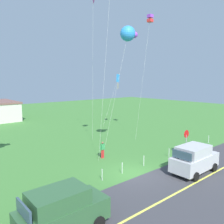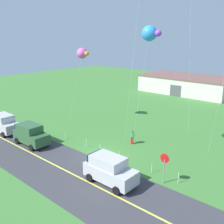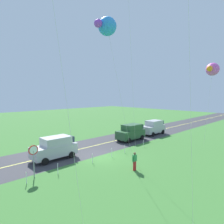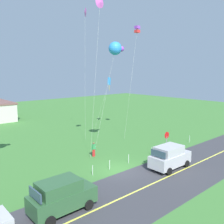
{
  "view_description": "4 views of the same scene",
  "coord_description": "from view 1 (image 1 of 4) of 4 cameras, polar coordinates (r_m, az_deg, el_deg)",
  "views": [
    {
      "loc": [
        -12.69,
        -12.17,
        7.39
      ],
      "look_at": [
        -0.18,
        2.54,
        4.71
      ],
      "focal_mm": 37.1,
      "sensor_mm": 36.0,
      "label": 1
    },
    {
      "loc": [
        16.22,
        -16.81,
        11.34
      ],
      "look_at": [
        1.68,
        -0.16,
        4.93
      ],
      "focal_mm": 41.78,
      "sensor_mm": 36.0,
      "label": 2
    },
    {
      "loc": [
        13.13,
        14.86,
        6.56
      ],
      "look_at": [
        0.32,
        1.76,
        4.85
      ],
      "focal_mm": 31.29,
      "sensor_mm": 36.0,
      "label": 3
    },
    {
      "loc": [
        -15.42,
        -16.34,
        9.22
      ],
      "look_at": [
        -0.18,
        0.92,
        5.46
      ],
      "focal_mm": 39.94,
      "sensor_mm": 36.0,
      "label": 4
    }
  ],
  "objects": [
    {
      "name": "ground_plane",
      "position": [
        19.09,
        5.54,
        -15.08
      ],
      "size": [
        120.0,
        120.0,
        0.1
      ],
      "primitive_type": "cube",
      "color": "#3D7533"
    },
    {
      "name": "asphalt_road",
      "position": [
        16.8,
        15.92,
        -18.51
      ],
      "size": [
        120.0,
        7.0,
        0.0
      ],
      "primitive_type": "cube",
      "color": "#38383D",
      "rests_on": "ground"
    },
    {
      "name": "road_centre_stripe",
      "position": [
        16.8,
        15.92,
        -18.49
      ],
      "size": [
        120.0,
        0.16,
        0.0
      ],
      "primitive_type": "cube",
      "color": "#E5E04C",
      "rests_on": "asphalt_road"
    },
    {
      "name": "car_suv_foreground",
      "position": [
        19.94,
        19.59,
        -10.79
      ],
      "size": [
        4.4,
        2.12,
        2.24
      ],
      "color": "#B7B7BC",
      "rests_on": "ground"
    },
    {
      "name": "car_parked_west_near",
      "position": [
        12.34,
        -12.27,
        -22.63
      ],
      "size": [
        4.4,
        2.12,
        2.24
      ],
      "color": "#2D5633",
      "rests_on": "ground"
    },
    {
      "name": "stop_sign",
      "position": [
        23.86,
        17.83,
        -6.04
      ],
      "size": [
        0.76,
        0.08,
        2.56
      ],
      "color": "gray",
      "rests_on": "ground"
    },
    {
      "name": "person_adult_near",
      "position": [
        22.28,
        -2.35,
        -9.14
      ],
      "size": [
        0.58,
        0.22,
        1.6
      ],
      "rotation": [
        0.0,
        0.0,
        2.32
      ],
      "color": "red",
      "rests_on": "ground"
    },
    {
      "name": "kite_red_low",
      "position": [
        22.6,
        4.03,
        18.69
      ],
      "size": [
        3.53,
        1.61,
        12.33
      ],
      "color": "silver",
      "rests_on": "ground"
    },
    {
      "name": "kite_yellow_high",
      "position": [
        35.9,
        1.42,
        8.11
      ],
      "size": [
        2.73,
        1.24,
        8.32
      ],
      "color": "silver",
      "rests_on": "ground"
    },
    {
      "name": "kite_orange_near",
      "position": [
        29.86,
        9.37,
        21.7
      ],
      "size": [
        1.81,
        0.95,
        15.06
      ],
      "color": "silver",
      "rests_on": "ground"
    },
    {
      "name": "fence_post_0",
      "position": [
        16.02,
        -12.69,
        -17.97
      ],
      "size": [
        0.05,
        0.05,
        0.9
      ],
      "primitive_type": "cylinder",
      "color": "silver",
      "rests_on": "ground"
    },
    {
      "name": "fence_post_1",
      "position": [
        17.71,
        -2.46,
        -15.18
      ],
      "size": [
        0.05,
        0.05,
        0.9
      ],
      "primitive_type": "cylinder",
      "color": "silver",
      "rests_on": "ground"
    },
    {
      "name": "fence_post_2",
      "position": [
        18.92,
        2.52,
        -13.63
      ],
      "size": [
        0.05,
        0.05,
        0.9
      ],
      "primitive_type": "cylinder",
      "color": "silver",
      "rests_on": "ground"
    },
    {
      "name": "fence_post_3",
      "position": [
        20.64,
        7.85,
        -11.83
      ],
      "size": [
        0.05,
        0.05,
        0.9
      ],
      "primitive_type": "cylinder",
      "color": "silver",
      "rests_on": "ground"
    },
    {
      "name": "fence_post_4",
      "position": [
        23.33,
        13.87,
        -9.64
      ],
      "size": [
        0.05,
        0.05,
        0.9
      ],
      "primitive_type": "cylinder",
      "color": "silver",
      "rests_on": "ground"
    },
    {
      "name": "fence_post_5",
      "position": [
        25.35,
        17.25,
        -8.36
      ],
      "size": [
        0.05,
        0.05,
        0.9
      ],
      "primitive_type": "cylinder",
      "color": "silver",
      "rests_on": "ground"
    },
    {
      "name": "fence_post_6",
      "position": [
        29.78,
        22.71,
        -6.2
      ],
      "size": [
        0.05,
        0.05,
        0.9
      ],
      "primitive_type": "cylinder",
      "color": "silver",
      "rests_on": "ground"
    }
  ]
}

